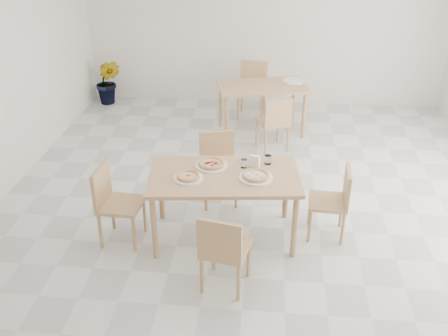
# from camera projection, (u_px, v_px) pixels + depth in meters

# --- Properties ---
(main_table) EXTENTS (1.61, 1.03, 0.75)m
(main_table) POSITION_uv_depth(u_px,v_px,m) (224.00, 182.00, 5.33)
(main_table) COLOR tan
(main_table) RESTS_ON ground
(chair_south) EXTENTS (0.48, 0.48, 0.82)m
(chair_south) POSITION_uv_depth(u_px,v_px,m) (223.00, 248.00, 4.66)
(chair_south) COLOR tan
(chair_south) RESTS_ON ground
(chair_north) EXTENTS (0.50, 0.50, 0.83)m
(chair_north) POSITION_uv_depth(u_px,v_px,m) (218.00, 162.00, 6.12)
(chair_north) COLOR tan
(chair_north) RESTS_ON ground
(chair_west) EXTENTS (0.45, 0.45, 0.85)m
(chair_west) POSITION_uv_depth(u_px,v_px,m) (113.00, 199.00, 5.37)
(chair_west) COLOR tan
(chair_west) RESTS_ON ground
(chair_east) EXTENTS (0.42, 0.42, 0.80)m
(chair_east) POSITION_uv_depth(u_px,v_px,m) (335.00, 198.00, 5.45)
(chair_east) COLOR tan
(chair_east) RESTS_ON ground
(plate_margherita) EXTENTS (0.29, 0.29, 0.02)m
(plate_margherita) POSITION_uv_depth(u_px,v_px,m) (188.00, 178.00, 5.21)
(plate_margherita) COLOR white
(plate_margherita) RESTS_ON main_table
(plate_mushroom) EXTENTS (0.34, 0.34, 0.02)m
(plate_mushroom) POSITION_uv_depth(u_px,v_px,m) (256.00, 178.00, 5.22)
(plate_mushroom) COLOR white
(plate_mushroom) RESTS_ON main_table
(plate_pepperoni) EXTENTS (0.34, 0.34, 0.02)m
(plate_pepperoni) POSITION_uv_depth(u_px,v_px,m) (211.00, 165.00, 5.45)
(plate_pepperoni) COLOR white
(plate_pepperoni) RESTS_ON main_table
(pizza_margherita) EXTENTS (0.26, 0.26, 0.03)m
(pizza_margherita) POSITION_uv_depth(u_px,v_px,m) (188.00, 176.00, 5.20)
(pizza_margherita) COLOR #F0B471
(pizza_margherita) RESTS_ON plate_margherita
(pizza_mushroom) EXTENTS (0.28, 0.28, 0.03)m
(pizza_mushroom) POSITION_uv_depth(u_px,v_px,m) (256.00, 176.00, 5.21)
(pizza_mushroom) COLOR #F0B471
(pizza_mushroom) RESTS_ON plate_mushroom
(pizza_pepperoni) EXTENTS (0.31, 0.31, 0.03)m
(pizza_pepperoni) POSITION_uv_depth(u_px,v_px,m) (211.00, 164.00, 5.44)
(pizza_pepperoni) COLOR #F0B471
(pizza_pepperoni) RESTS_ON plate_pepperoni
(tumbler_a) EXTENTS (0.07, 0.07, 0.10)m
(tumbler_a) POSITION_uv_depth(u_px,v_px,m) (268.00, 160.00, 5.48)
(tumbler_a) COLOR white
(tumbler_a) RESTS_ON main_table
(tumbler_b) EXTENTS (0.07, 0.07, 0.09)m
(tumbler_b) POSITION_uv_depth(u_px,v_px,m) (244.00, 163.00, 5.42)
(tumbler_b) COLOR white
(tumbler_b) RESTS_ON main_table
(napkin_holder) EXTENTS (0.13, 0.09, 0.13)m
(napkin_holder) POSITION_uv_depth(u_px,v_px,m) (255.00, 162.00, 5.41)
(napkin_holder) COLOR silver
(napkin_holder) RESTS_ON main_table
(fork_a) EXTENTS (0.06, 0.16, 0.01)m
(fork_a) POSITION_uv_depth(u_px,v_px,m) (208.00, 190.00, 5.00)
(fork_a) COLOR silver
(fork_a) RESTS_ON main_table
(fork_b) EXTENTS (0.10, 0.16, 0.01)m
(fork_b) POSITION_uv_depth(u_px,v_px,m) (241.00, 164.00, 5.50)
(fork_b) COLOR silver
(fork_b) RESTS_ON main_table
(second_table) EXTENTS (1.44, 1.03, 0.75)m
(second_table) POSITION_uv_depth(u_px,v_px,m) (262.00, 92.00, 7.79)
(second_table) COLOR tan
(second_table) RESTS_ON ground
(chair_back_s) EXTENTS (0.52, 0.52, 0.80)m
(chair_back_s) POSITION_uv_depth(u_px,v_px,m) (275.00, 120.00, 7.30)
(chair_back_s) COLOR tan
(chair_back_s) RESTS_ON ground
(chair_back_n) EXTENTS (0.47, 0.47, 0.88)m
(chair_back_n) POSITION_uv_depth(u_px,v_px,m) (253.00, 85.00, 8.47)
(chair_back_n) COLOR tan
(chair_back_n) RESTS_ON ground
(plate_empty) EXTENTS (0.33, 0.33, 0.02)m
(plate_empty) POSITION_uv_depth(u_px,v_px,m) (293.00, 81.00, 7.89)
(plate_empty) COLOR white
(plate_empty) RESTS_ON second_table
(potted_plant) EXTENTS (0.44, 0.36, 0.79)m
(potted_plant) POSITION_uv_depth(u_px,v_px,m) (108.00, 82.00, 9.00)
(potted_plant) COLOR #1F6A23
(potted_plant) RESTS_ON ground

